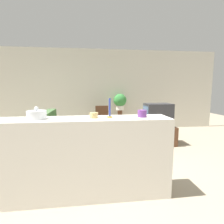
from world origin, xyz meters
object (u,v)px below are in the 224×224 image
(decorative_bowl, at_px, (37,115))
(wooden_chair, at_px, (102,119))
(potted_plant, at_px, (120,101))
(couch, at_px, (59,140))
(television, at_px, (158,115))

(decorative_bowl, bearing_deg, wooden_chair, 71.76)
(potted_plant, bearing_deg, couch, -131.15)
(couch, height_order, potted_plant, potted_plant)
(television, xyz_separation_m, potted_plant, (-0.70, 1.53, 0.24))
(couch, bearing_deg, television, 9.08)
(wooden_chair, bearing_deg, couch, -125.42)
(television, distance_m, decorative_bowl, 3.05)
(potted_plant, bearing_deg, television, -65.32)
(wooden_chair, relative_size, decorative_bowl, 3.84)
(television, relative_size, wooden_chair, 0.73)
(couch, xyz_separation_m, wooden_chair, (1.04, 1.46, 0.19))
(couch, relative_size, potted_plant, 3.83)
(television, height_order, potted_plant, potted_plant)
(couch, relative_size, decorative_bowl, 8.88)
(potted_plant, relative_size, decorative_bowl, 2.32)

